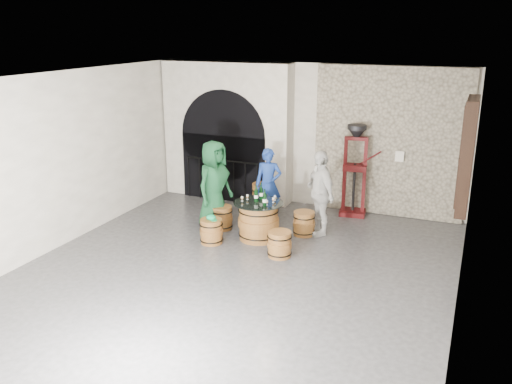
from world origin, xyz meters
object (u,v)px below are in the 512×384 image
at_px(barrel_stool_far, 266,212).
at_px(wine_bottle_center, 265,199).
at_px(person_white, 320,193).
at_px(barrel_stool_right, 304,223).
at_px(barrel_stool_near_right, 280,244).
at_px(person_blue, 268,184).
at_px(wine_bottle_left, 256,195).
at_px(person_green, 214,185).
at_px(barrel_stool_left, 222,218).
at_px(barrel_table, 259,221).
at_px(barrel_stool_near_left, 211,231).
at_px(wine_bottle_right, 261,193).
at_px(side_barrel, 263,199).
at_px(corking_press, 355,164).

height_order(barrel_stool_far, wine_bottle_center, wine_bottle_center).
bearing_deg(person_white, barrel_stool_right, -96.29).
bearing_deg(person_white, wine_bottle_center, -85.78).
xyz_separation_m(barrel_stool_near_right, person_blue, (-0.92, 1.79, 0.53)).
xyz_separation_m(person_white, wine_bottle_left, (-1.06, -0.69, 0.02)).
distance_m(barrel_stool_near_right, person_green, 2.07).
bearing_deg(wine_bottle_left, barrel_stool_left, 167.74).
distance_m(barrel_table, barrel_stool_near_right, 0.93).
bearing_deg(barrel_stool_near_left, barrel_stool_far, 69.30).
relative_size(barrel_table, person_green, 0.53).
distance_m(barrel_table, barrel_stool_left, 0.93).
bearing_deg(wine_bottle_center, wine_bottle_right, 121.93).
xyz_separation_m(person_green, person_blue, (0.82, 0.90, -0.14)).
bearing_deg(barrel_stool_left, side_barrel, 68.80).
bearing_deg(barrel_table, barrel_stool_near_left, -143.82).
height_order(barrel_stool_right, side_barrel, side_barrel).
distance_m(barrel_table, wine_bottle_right, 0.54).
distance_m(barrel_stool_near_left, wine_bottle_left, 1.10).
distance_m(barrel_table, barrel_stool_near_left, 0.93).
relative_size(barrel_stool_left, person_green, 0.26).
relative_size(person_white, corking_press, 0.85).
bearing_deg(wine_bottle_left, barrel_table, -28.29).
distance_m(person_green, wine_bottle_center, 1.32).
distance_m(wine_bottle_left, wine_bottle_center, 0.30).
relative_size(barrel_table, barrel_stool_left, 2.02).
xyz_separation_m(barrel_stool_far, wine_bottle_right, (0.17, -0.70, 0.64)).
distance_m(person_green, corking_press, 3.06).
bearing_deg(barrel_stool_far, wine_bottle_left, -81.29).
bearing_deg(wine_bottle_right, barrel_stool_near_left, -133.77).
relative_size(person_green, person_blue, 1.18).
relative_size(barrel_stool_left, person_blue, 0.31).
relative_size(person_white, wine_bottle_center, 5.22).
height_order(barrel_table, barrel_stool_right, barrel_table).
relative_size(barrel_stool_near_right, wine_bottle_center, 1.47).
bearing_deg(barrel_stool_near_right, barrel_stool_right, 86.26).
bearing_deg(person_blue, barrel_stool_left, -140.42).
bearing_deg(wine_bottle_left, person_blue, 99.56).
relative_size(person_green, person_white, 1.06).
bearing_deg(person_green, wine_bottle_right, -80.50).
relative_size(barrel_table, side_barrel, 1.38).
xyz_separation_m(barrel_stool_far, barrel_stool_near_left, (-0.55, -1.45, 0.00)).
relative_size(barrel_stool_left, wine_bottle_right, 1.47).
xyz_separation_m(wine_bottle_left, wine_bottle_right, (0.03, 0.16, 0.00)).
bearing_deg(side_barrel, barrel_stool_far, -61.25).
height_order(barrel_stool_left, side_barrel, side_barrel).
distance_m(person_green, wine_bottle_left, 1.04).
bearing_deg(corking_press, barrel_stool_near_left, -136.13).
distance_m(wine_bottle_left, side_barrel, 1.48).
xyz_separation_m(barrel_table, person_white, (0.99, 0.72, 0.48)).
relative_size(wine_bottle_left, wine_bottle_right, 1.00).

